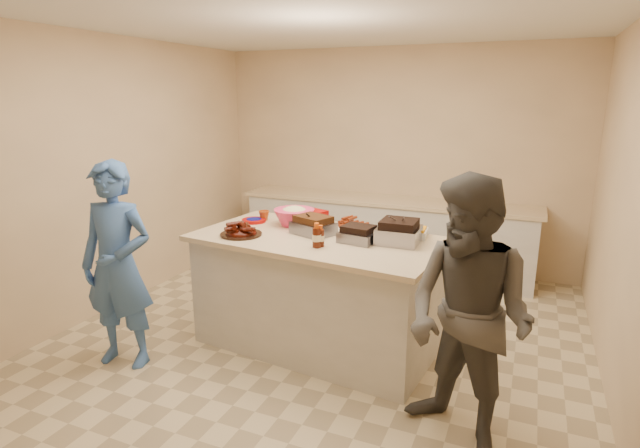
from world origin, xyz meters
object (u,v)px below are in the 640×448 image
at_px(bbq_bottle_b, 321,246).
at_px(mustard_bottle, 298,232).
at_px(island, 318,344).
at_px(bbq_bottle_a, 317,247).
at_px(guest_gray, 458,442).
at_px(guest_blue, 128,361).
at_px(coleslaw_bowl, 294,225).
at_px(roasting_pan, 398,243).
at_px(plastic_cup, 264,220).
at_px(rib_platter, 241,235).

distance_m(bbq_bottle_b, mustard_bottle, 0.48).
xyz_separation_m(island, mustard_bottle, (-0.22, 0.09, 0.98)).
xyz_separation_m(bbq_bottle_b, mustard_bottle, (-0.35, 0.32, 0.00)).
bearing_deg(bbq_bottle_a, guest_gray, -24.76).
bearing_deg(guest_blue, bbq_bottle_a, 13.05).
bearing_deg(island, coleslaw_bowl, 147.94).
distance_m(roasting_pan, bbq_bottle_b, 0.63).
bearing_deg(coleslaw_bowl, plastic_cup, 171.22).
bearing_deg(mustard_bottle, roasting_pan, 0.45).
distance_m(island, plastic_cup, 1.24).
height_order(bbq_bottle_a, guest_blue, bbq_bottle_a).
bearing_deg(bbq_bottle_a, roasting_pan, 33.64).
bearing_deg(rib_platter, mustard_bottle, 36.69).
relative_size(rib_platter, bbq_bottle_a, 1.80).
bearing_deg(coleslaw_bowl, bbq_bottle_b, -47.03).
bearing_deg(coleslaw_bowl, island, -38.40).
relative_size(roasting_pan, bbq_bottle_a, 1.66).
xyz_separation_m(coleslaw_bowl, plastic_cup, (-0.34, 0.05, -0.00)).
height_order(rib_platter, guest_blue, rib_platter).
height_order(plastic_cup, guest_blue, plastic_cup).
distance_m(rib_platter, bbq_bottle_a, 0.73).
height_order(bbq_bottle_b, mustard_bottle, bbq_bottle_b).
xyz_separation_m(roasting_pan, plastic_cup, (-1.36, 0.23, -0.00)).
bearing_deg(rib_platter, bbq_bottle_b, -2.40).
height_order(island, roasting_pan, roasting_pan).
relative_size(rib_platter, plastic_cup, 3.55).
bearing_deg(bbq_bottle_b, coleslaw_bowl, 132.97).
bearing_deg(mustard_bottle, bbq_bottle_b, -42.77).
bearing_deg(bbq_bottle_b, roasting_pan, 31.66).
bearing_deg(roasting_pan, guest_blue, -154.97).
relative_size(bbq_bottle_b, guest_gray, 0.10).
distance_m(bbq_bottle_a, mustard_bottle, 0.49).
relative_size(coleslaw_bowl, bbq_bottle_a, 1.89).
height_order(rib_platter, bbq_bottle_a, bbq_bottle_a).
relative_size(mustard_bottle, guest_blue, 0.07).
xyz_separation_m(bbq_bottle_a, plastic_cup, (-0.80, 0.60, 0.00)).
bearing_deg(guest_blue, bbq_bottle_b, 14.05).
bearing_deg(bbq_bottle_a, plastic_cup, 143.08).
xyz_separation_m(bbq_bottle_a, guest_blue, (-1.44, -0.61, -0.98)).
relative_size(island, guest_blue, 1.25).
xyz_separation_m(coleslaw_bowl, mustard_bottle, (0.13, -0.19, 0.00)).
relative_size(rib_platter, bbq_bottle_b, 2.08).
bearing_deg(mustard_bottle, plastic_cup, 152.77).
relative_size(roasting_pan, mustard_bottle, 2.96).
xyz_separation_m(coleslaw_bowl, bbq_bottle_a, (0.46, -0.55, -0.00)).
xyz_separation_m(roasting_pan, coleslaw_bowl, (-1.01, 0.18, 0.00)).
distance_m(mustard_bottle, guest_gray, 2.05).
height_order(island, guest_blue, island).
bearing_deg(roasting_pan, plastic_cup, 169.02).
bearing_deg(bbq_bottle_b, guest_blue, -155.98).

